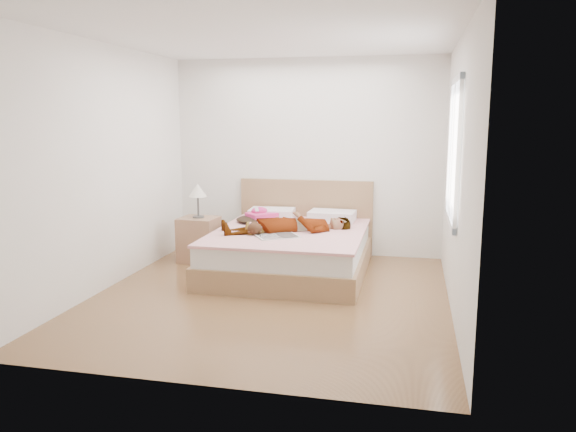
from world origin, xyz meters
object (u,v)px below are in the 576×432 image
object	(u,v)px
coffee_mug	(261,230)
towel	(261,216)
woman	(289,221)
phone	(257,209)
nightstand	(199,236)
magazine	(278,236)
plush_toy	(255,228)
bed	(291,248)

from	to	relation	value
coffee_mug	towel	bearing A→B (deg)	105.34
woman	phone	xyz separation A→B (m)	(-0.50, 0.40, 0.06)
coffee_mug	nightstand	xyz separation A→B (m)	(-0.97, 0.50, -0.22)
towel	magazine	size ratio (longest dim) A/B	0.81
plush_toy	coffee_mug	bearing A→B (deg)	48.94
nightstand	phone	bearing A→B (deg)	9.91
phone	bed	xyz separation A→B (m)	(0.51, -0.31, -0.40)
towel	nightstand	xyz separation A→B (m)	(-0.77, -0.23, -0.25)
magazine	nightstand	world-z (taller)	nightstand
woman	nightstand	xyz separation A→B (m)	(-1.24, 0.27, -0.29)
towel	bed	bearing A→B (deg)	-40.19
woman	bed	distance (m)	0.36
towel	magazine	bearing A→B (deg)	-64.02
woman	coffee_mug	size ratio (longest dim) A/B	13.31
plush_toy	woman	bearing A→B (deg)	42.52
bed	coffee_mug	size ratio (longest dim) A/B	17.67
coffee_mug	plush_toy	distance (m)	0.10
bed	nightstand	distance (m)	1.26
towel	plush_toy	distance (m)	0.82
phone	nightstand	size ratio (longest dim) A/B	0.09
bed	coffee_mug	world-z (taller)	bed
woman	nightstand	world-z (taller)	nightstand
woman	coffee_mug	distance (m)	0.36
phone	nightstand	distance (m)	0.82
woman	plush_toy	distance (m)	0.45
phone	towel	distance (m)	0.14
woman	coffee_mug	world-z (taller)	woman
plush_toy	nightstand	bearing A→B (deg)	147.61
bed	towel	size ratio (longest dim) A/B	4.70
bed	plush_toy	bearing A→B (deg)	-131.01
phone	magazine	xyz separation A→B (m)	(0.46, -0.78, -0.16)
bed	plush_toy	size ratio (longest dim) A/B	7.55
woman	plush_toy	xyz separation A→B (m)	(-0.33, -0.30, -0.03)
phone	coffee_mug	bearing A→B (deg)	-94.66
plush_toy	towel	bearing A→B (deg)	99.85
magazine	coffee_mug	xyz separation A→B (m)	(-0.23, 0.15, 0.03)
towel	plush_toy	size ratio (longest dim) A/B	1.61
plush_toy	magazine	bearing A→B (deg)	-14.41
bed	magazine	bearing A→B (deg)	-96.75
coffee_mug	phone	bearing A→B (deg)	110.08
woman	plush_toy	bearing A→B (deg)	-72.22
magazine	plush_toy	world-z (taller)	plush_toy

